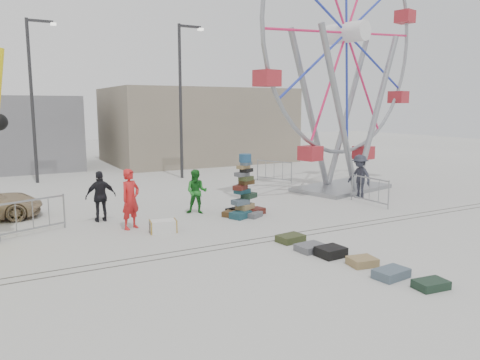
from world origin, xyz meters
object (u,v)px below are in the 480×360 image
suitcase_tower (244,198)px  barricade_wheel_back (274,171)px  pedestrian_green (197,192)px  pedestrian_grey (360,176)px  lamp_post_right (182,93)px  pedestrian_red (131,199)px  barricade_wheel_front (369,191)px  ferris_wheel (346,54)px  steamer_trunk (163,226)px  barricade_dummy_c (33,216)px  pedestrian_black (101,196)px  lamp_post_left (33,92)px

suitcase_tower → barricade_wheel_back: (4.93, 5.68, -0.06)m
pedestrian_green → pedestrian_grey: pedestrian_grey is taller
lamp_post_right → pedestrian_green: bearing=-108.8°
pedestrian_red → barricade_wheel_front: bearing=-33.3°
ferris_wheel → steamer_trunk: bearing=-175.9°
lamp_post_right → barricade_dummy_c: bearing=-134.6°
ferris_wheel → barricade_wheel_back: size_ratio=6.21×
pedestrian_black → pedestrian_grey: (10.41, -1.08, 0.06)m
lamp_post_right → barricade_wheel_back: size_ratio=4.00×
pedestrian_grey → suitcase_tower: bearing=-90.0°
barricade_wheel_back → pedestrian_red: (-8.93, -5.56, 0.40)m
lamp_post_right → steamer_trunk: (-4.70, -10.00, -4.30)m
barricade_wheel_front → lamp_post_right: bearing=21.4°
barricade_wheel_back → ferris_wheel: bearing=-1.6°
steamer_trunk → pedestrian_grey: bearing=18.6°
barricade_dummy_c → barricade_wheel_back: same height
ferris_wheel → barricade_wheel_front: size_ratio=6.21×
suitcase_tower → barricade_wheel_front: size_ratio=1.09×
pedestrian_black → pedestrian_grey: pedestrian_grey is taller
lamp_post_left → suitcase_tower: size_ratio=3.67×
suitcase_tower → barricade_wheel_front: suitcase_tower is taller
pedestrian_grey → lamp_post_left: bearing=-137.9°
ferris_wheel → barricade_wheel_front: ferris_wheel is taller
suitcase_tower → pedestrian_green: (-1.35, 1.07, 0.19)m
pedestrian_grey → ferris_wheel: bearing=156.0°
lamp_post_right → pedestrian_red: (-5.43, -9.10, -3.53)m
lamp_post_right → steamer_trunk: 11.86m
lamp_post_right → suitcase_tower: size_ratio=3.67×
suitcase_tower → pedestrian_grey: 5.82m
barricade_dummy_c → barricade_wheel_front: (11.97, -1.66, 0.00)m
ferris_wheel → barricade_wheel_front: bearing=-125.8°
barricade_wheel_front → pedestrian_green: pedestrian_green is taller
barricade_dummy_c → pedestrian_green: (5.42, 0.17, 0.25)m
suitcase_tower → pedestrian_grey: (5.80, 0.45, 0.30)m
lamp_post_left → pedestrian_grey: size_ratio=4.39×
ferris_wheel → pedestrian_green: ferris_wheel is taller
ferris_wheel → lamp_post_left: bearing=129.9°
lamp_post_left → pedestrian_black: size_ratio=4.69×
barricade_wheel_back → pedestrian_black: 10.41m
lamp_post_left → pedestrian_green: lamp_post_left is taller
lamp_post_right → ferris_wheel: 8.69m
steamer_trunk → pedestrian_black: (-1.34, 2.31, 0.67)m
lamp_post_left → pedestrian_red: lamp_post_left is taller
pedestrian_black → pedestrian_red: bearing=114.7°
ferris_wheel → barricade_wheel_front: (-1.26, -3.09, -5.56)m
barricade_dummy_c → pedestrian_grey: bearing=-22.0°
barricade_wheel_back → lamp_post_left: bearing=-144.0°
barricade_wheel_back → pedestrian_red: size_ratio=1.05×
barricade_wheel_front → barricade_wheel_back: (-0.27, 6.44, 0.00)m
ferris_wheel → pedestrian_green: 9.53m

